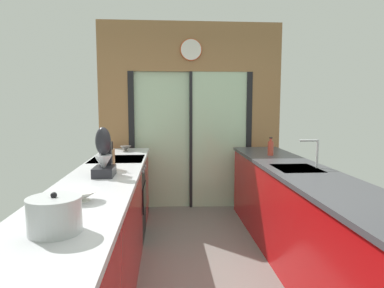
% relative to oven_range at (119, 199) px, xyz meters
% --- Properties ---
extents(ground_plane, '(5.04, 7.60, 0.02)m').
position_rel_oven_range_xyz_m(ground_plane, '(0.91, -0.65, -0.47)').
color(ground_plane, slate).
extents(back_wall_unit, '(2.64, 0.12, 2.70)m').
position_rel_oven_range_xyz_m(back_wall_unit, '(0.91, 1.15, 1.07)').
color(back_wall_unit, olive).
rests_on(back_wall_unit, ground_plane).
extents(left_counter_run, '(0.62, 3.80, 0.92)m').
position_rel_oven_range_xyz_m(left_counter_run, '(-0.00, -1.12, 0.01)').
color(left_counter_run, '#AD0C0F').
rests_on(left_counter_run, ground_plane).
extents(right_counter_run, '(0.62, 3.80, 0.92)m').
position_rel_oven_range_xyz_m(right_counter_run, '(1.82, -0.95, 0.01)').
color(right_counter_run, '#AD0C0F').
rests_on(right_counter_run, ground_plane).
extents(sink_faucet, '(0.19, 0.02, 0.28)m').
position_rel_oven_range_xyz_m(sink_faucet, '(1.97, -0.70, 0.65)').
color(sink_faucet, '#B7BABC').
rests_on(sink_faucet, right_counter_run).
extents(oven_range, '(0.60, 0.60, 0.92)m').
position_rel_oven_range_xyz_m(oven_range, '(0.00, 0.00, 0.00)').
color(oven_range, black).
rests_on(oven_range, ground_plane).
extents(mixing_bowl_near, '(0.21, 0.21, 0.07)m').
position_rel_oven_range_xyz_m(mixing_bowl_near, '(0.02, -1.71, 0.50)').
color(mixing_bowl_near, silver).
rests_on(mixing_bowl_near, left_counter_run).
extents(mixing_bowl_far, '(0.15, 0.15, 0.07)m').
position_rel_oven_range_xyz_m(mixing_bowl_far, '(0.02, 0.61, 0.50)').
color(mixing_bowl_far, '#514C47').
rests_on(mixing_bowl_far, left_counter_run).
extents(knife_block, '(0.08, 0.14, 0.27)m').
position_rel_oven_range_xyz_m(knife_block, '(0.02, -0.65, 0.56)').
color(knife_block, brown).
rests_on(knife_block, left_counter_run).
extents(stand_mixer, '(0.17, 0.27, 0.42)m').
position_rel_oven_range_xyz_m(stand_mixer, '(0.02, -0.93, 0.63)').
color(stand_mixer, black).
rests_on(stand_mixer, left_counter_run).
extents(stock_pot, '(0.25, 0.25, 0.20)m').
position_rel_oven_range_xyz_m(stock_pot, '(0.02, -2.24, 0.55)').
color(stock_pot, '#B7BABC').
rests_on(stock_pot, left_counter_run).
extents(soap_bottle, '(0.07, 0.07, 0.22)m').
position_rel_oven_range_xyz_m(soap_bottle, '(1.80, 0.13, 0.56)').
color(soap_bottle, '#B23D2D').
rests_on(soap_bottle, right_counter_run).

